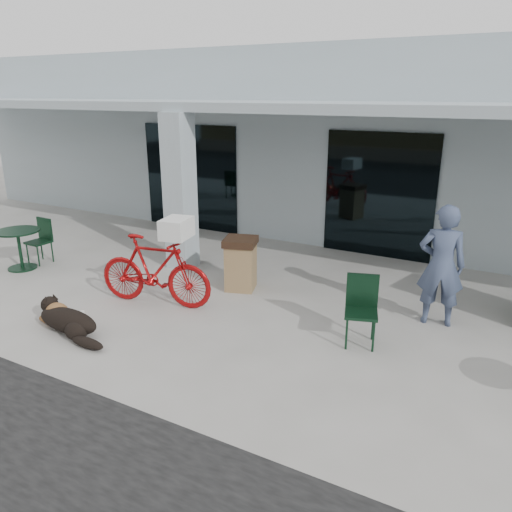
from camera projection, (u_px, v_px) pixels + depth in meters
The scene contains 15 objects.
ground at pixel (172, 323), 7.88m from camera, with size 80.00×80.00×0.00m, color #ACA9A2.
building at pixel (353, 137), 14.24m from camera, with size 22.00×7.00×4.50m, color #9CABB0.
storefront_glass_left at pixel (191, 177), 13.07m from camera, with size 2.80×0.06×2.70m, color black.
storefront_glass_right at pixel (379, 196), 10.77m from camera, with size 2.40×0.06×2.70m, color black.
column at pixel (180, 193), 9.99m from camera, with size 0.50×0.50×3.12m, color #9CABB0.
overhang at pixel (277, 106), 9.87m from camera, with size 22.00×2.80×0.18m, color #9CABB0.
bicycle at pixel (155, 270), 8.41m from camera, with size 0.58×2.04×1.23m, color #9B0C0D.
laundry_basket at pixel (177, 228), 8.04m from camera, with size 0.55×0.40×0.32m, color white.
dog at pixel (68, 319), 7.52m from camera, with size 1.28×0.43×0.43m, color black, non-canonical shape.
cup_near_dog at pixel (82, 313), 8.13m from camera, with size 0.07×0.07×0.09m, color white.
cafe_table_near at pixel (20, 250), 10.21m from camera, with size 0.87×0.87×0.82m, color black, non-canonical shape.
cafe_chair_near at pixel (38, 241), 10.54m from camera, with size 0.43×0.47×0.95m, color black, non-canonical shape.
cafe_chair_far_a at pixel (361, 312), 7.07m from camera, with size 0.46×0.50×1.01m, color black, non-canonical shape.
person at pixel (441, 266), 7.61m from camera, with size 0.70×0.46×1.92m, color #3F4C6B.
trash_receptacle at pixel (241, 264), 9.13m from camera, with size 0.57×0.57×0.97m, color olive, non-canonical shape.
Camera 1 is at (4.62, -5.62, 3.48)m, focal length 35.00 mm.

